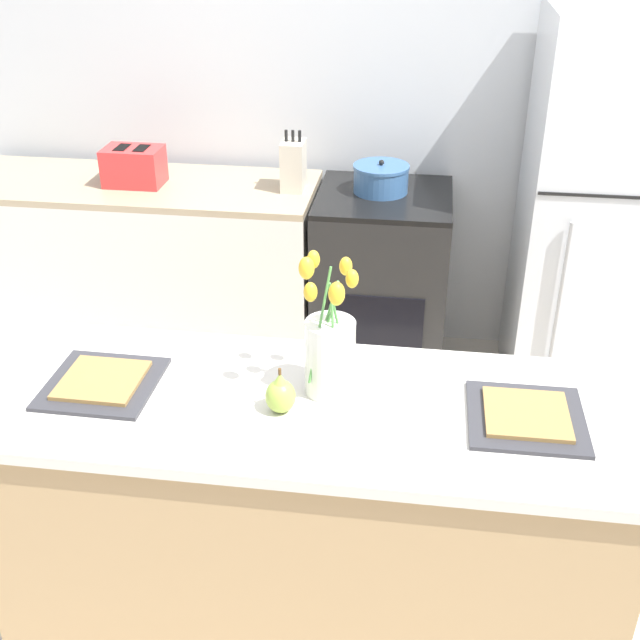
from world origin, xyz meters
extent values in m
plane|color=beige|center=(0.00, 0.00, 0.00)|extent=(10.00, 10.00, 0.00)
cube|color=silver|center=(0.00, 2.00, 1.35)|extent=(5.20, 0.08, 2.70)
cube|color=tan|center=(0.00, 0.00, 0.43)|extent=(1.76, 0.62, 0.85)
cube|color=beige|center=(0.00, 0.00, 0.87)|extent=(1.80, 0.66, 0.03)
cube|color=silver|center=(-1.06, 1.60, 0.44)|extent=(1.68, 0.60, 0.88)
cube|color=tan|center=(-1.06, 1.60, 0.90)|extent=(1.68, 0.60, 0.03)
cube|color=black|center=(0.10, 1.60, 0.44)|extent=(0.60, 0.60, 0.89)
cube|color=black|center=(0.10, 1.60, 0.90)|extent=(0.60, 0.60, 0.02)
cube|color=black|center=(0.10, 1.30, 0.41)|extent=(0.42, 0.01, 0.29)
cube|color=silver|center=(1.05, 1.60, 0.86)|extent=(0.68, 0.64, 1.72)
cube|color=black|center=(1.05, 1.28, 1.07)|extent=(0.67, 0.01, 0.01)
cylinder|color=#B2B5B7|center=(0.86, 1.26, 0.59)|extent=(0.02, 0.02, 0.75)
cylinder|color=silver|center=(0.05, 0.06, 1.00)|extent=(0.14, 0.14, 0.22)
cylinder|color=#569E4C|center=(0.08, 0.06, 1.08)|extent=(0.07, 0.01, 0.28)
ellipsoid|color=yellow|center=(0.11, 0.06, 1.24)|extent=(0.03, 0.03, 0.05)
cylinder|color=#569E4C|center=(0.07, 0.10, 1.08)|extent=(0.04, 0.08, 0.28)
ellipsoid|color=yellow|center=(0.09, 0.13, 1.24)|extent=(0.04, 0.04, 0.05)
cylinder|color=#569E4C|center=(0.04, 0.08, 1.10)|extent=(0.08, 0.09, 0.29)
ellipsoid|color=yellow|center=(0.00, 0.12, 1.26)|extent=(0.03, 0.03, 0.05)
cylinder|color=#569E4C|center=(0.03, 0.07, 1.06)|extent=(0.08, 0.01, 0.23)
ellipsoid|color=yellow|center=(0.00, 0.07, 1.19)|extent=(0.04, 0.04, 0.06)
cylinder|color=#569E4C|center=(0.03, 0.04, 1.11)|extent=(0.06, 0.07, 0.33)
ellipsoid|color=yellow|center=(0.00, 0.01, 1.29)|extent=(0.04, 0.04, 0.06)
cylinder|color=#569E4C|center=(0.07, 0.03, 1.07)|extent=(0.03, 0.06, 0.26)
ellipsoid|color=yellow|center=(0.08, 0.01, 1.22)|extent=(0.04, 0.04, 0.06)
ellipsoid|color=#9EBC47|center=(-0.06, -0.05, 0.93)|extent=(0.08, 0.08, 0.09)
cone|color=#9EBC47|center=(-0.06, -0.05, 0.99)|extent=(0.04, 0.04, 0.04)
cylinder|color=brown|center=(-0.06, -0.05, 1.01)|extent=(0.01, 0.01, 0.02)
cube|color=#333338|center=(-0.59, 0.00, 0.89)|extent=(0.31, 0.31, 0.01)
cube|color=#A37A42|center=(-0.59, 0.00, 0.90)|extent=(0.22, 0.22, 0.01)
cube|color=#333338|center=(0.59, 0.00, 0.89)|extent=(0.31, 0.31, 0.01)
cube|color=#A37A42|center=(0.59, 0.00, 0.90)|extent=(0.22, 0.22, 0.01)
cube|color=red|center=(-1.04, 1.58, 1.00)|extent=(0.26, 0.18, 0.17)
cube|color=black|center=(-1.09, 1.58, 1.08)|extent=(0.05, 0.11, 0.01)
cube|color=black|center=(-1.00, 1.58, 1.08)|extent=(0.05, 0.11, 0.01)
cube|color=black|center=(-1.18, 1.58, 1.02)|extent=(0.02, 0.02, 0.02)
cylinder|color=#386093|center=(0.08, 1.63, 0.97)|extent=(0.24, 0.24, 0.11)
cylinder|color=#386093|center=(0.08, 1.63, 1.03)|extent=(0.25, 0.25, 0.01)
sphere|color=black|center=(0.08, 1.63, 1.05)|extent=(0.02, 0.02, 0.02)
cube|color=beige|center=(-0.31, 1.61, 1.02)|extent=(0.10, 0.14, 0.22)
cylinder|color=black|center=(-0.34, 1.61, 1.16)|extent=(0.01, 0.01, 0.05)
cylinder|color=black|center=(-0.31, 1.61, 1.16)|extent=(0.01, 0.01, 0.05)
cylinder|color=black|center=(-0.28, 1.61, 1.16)|extent=(0.01, 0.01, 0.05)
camera|label=1|loc=(0.29, -1.79, 2.15)|focal=45.00mm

